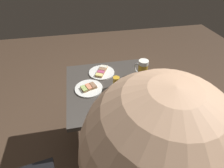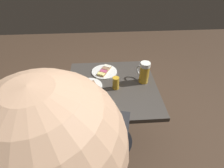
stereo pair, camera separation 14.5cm
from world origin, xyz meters
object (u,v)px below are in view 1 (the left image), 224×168
plate_near (89,88)px  beer_glass_small (116,83)px  beer_mug (142,70)px  plate_far (102,72)px

plate_near → beer_glass_small: size_ratio=2.12×
plate_near → beer_mug: beer_mug is taller
beer_glass_small → beer_mug: bearing=-72.1°
plate_near → beer_mug: 0.46m
plate_far → beer_glass_small: size_ratio=2.17×
plate_far → beer_mug: bearing=-115.9°
plate_near → beer_mug: bearing=-83.9°
beer_glass_small → plate_near: bearing=82.6°
plate_near → beer_glass_small: 0.22m
plate_far → beer_mug: beer_mug is taller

